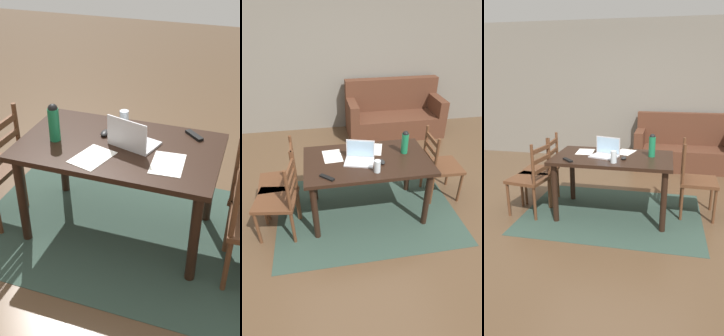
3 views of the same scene
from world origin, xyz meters
The scene contains 10 objects.
ground_plane centered at (0.00, 0.00, 0.00)m, with size 14.00×14.00×0.00m, color brown.
area_rug centered at (0.00, 0.00, 0.00)m, with size 2.22×1.61×0.01m, color #2D4238.
dining_table centered at (0.00, 0.00, 0.65)m, with size 1.43×0.85×0.76m.
laptop centered at (-0.09, -0.01, 0.82)m, with size 0.37×0.30×0.23m.
water_bottle centered at (0.46, 0.08, 0.90)m, with size 0.08×0.08×0.28m.
drinking_glass centered at (0.06, -0.27, 0.83)m, with size 0.07×0.07×0.14m, color silver.
computer_mouse centered at (0.15, -0.11, 0.78)m, with size 0.06×0.10×0.03m, color black.
tv_remote centered at (-0.48, -0.30, 0.77)m, with size 0.04×0.17×0.02m, color black.
paper_stack_left centered at (-0.38, 0.14, 0.76)m, with size 0.21×0.30×0.00m, color white.
paper_stack_right centered at (0.11, 0.22, 0.76)m, with size 0.21×0.30×0.00m, color white.
Camera 1 is at (-0.85, 2.43, 2.19)m, focal length 44.56 mm.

